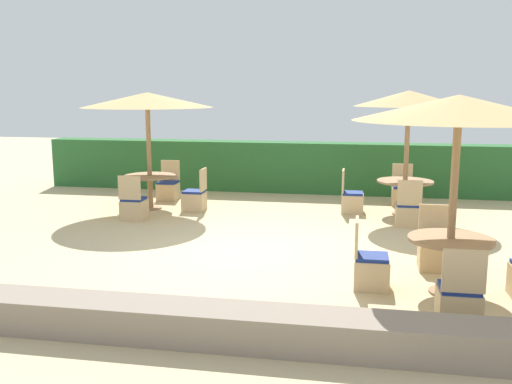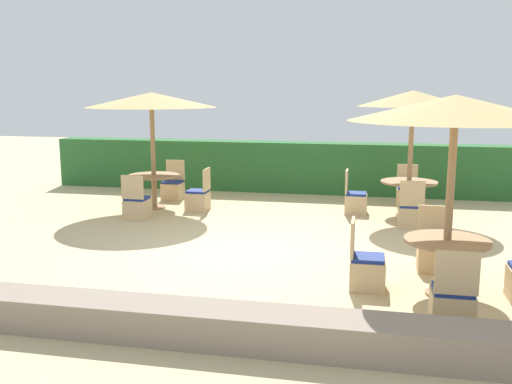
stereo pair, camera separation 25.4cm
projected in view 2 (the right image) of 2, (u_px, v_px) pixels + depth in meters
ground_plane at (248, 253)px, 9.23m from camera, size 40.00×40.00×0.00m
hedge_row at (297, 167)px, 14.66m from camera, size 13.00×0.70×1.28m
stone_border at (180, 322)px, 6.01m from camera, size 10.00×0.56×0.38m
parasol_front_right at (455, 109)px, 6.94m from camera, size 2.62×2.62×2.55m
round_table_front_right at (447, 251)px, 7.26m from camera, size 1.08×1.08×0.74m
patio_chair_front_right_north at (433, 253)px, 8.31m from camera, size 0.46×0.46×0.93m
patio_chair_front_right_south at (452, 305)px, 6.31m from camera, size 0.46×0.46×0.93m
patio_chair_front_right_west at (366, 270)px, 7.55m from camera, size 0.46×0.46×0.93m
parasol_back_right at (413, 99)px, 11.55m from camera, size 2.25×2.25×2.59m
round_table_back_right at (409, 188)px, 11.88m from camera, size 1.17×1.17×0.73m
patio_chair_back_right_south at (411, 214)px, 10.92m from camera, size 0.46×0.46×0.93m
patio_chair_back_right_north at (407, 195)px, 12.92m from camera, size 0.46×0.46×0.93m
patio_chair_back_right_west at (355, 201)px, 12.16m from camera, size 0.46×0.46×0.93m
parasol_back_left at (151, 100)px, 12.30m from camera, size 2.83×2.83×2.55m
round_table_back_left at (154, 181)px, 12.62m from camera, size 1.14×1.14×0.75m
patio_chair_back_left_east at (198, 199)px, 12.45m from camera, size 0.46×0.46×0.93m
patio_chair_back_left_north at (173, 189)px, 13.70m from camera, size 0.46×0.46×0.93m
patio_chair_back_left_south at (137, 206)px, 11.62m from camera, size 0.46×0.46×0.93m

